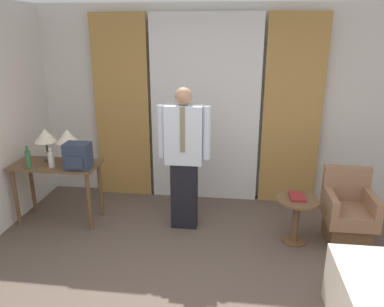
{
  "coord_description": "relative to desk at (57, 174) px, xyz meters",
  "views": [
    {
      "loc": [
        0.45,
        -2.48,
        2.35
      ],
      "look_at": [
        -0.05,
        1.53,
        1.01
      ],
      "focal_mm": 35.0,
      "sensor_mm": 36.0,
      "label": 1
    }
  ],
  "objects": [
    {
      "name": "desk",
      "position": [
        0.0,
        0.0,
        0.0
      ],
      "size": [
        1.07,
        0.51,
        0.78
      ],
      "color": "brown",
      "rests_on": "ground_plane"
    },
    {
      "name": "table_lamp_left",
      "position": [
        -0.14,
        0.1,
        0.46
      ],
      "size": [
        0.27,
        0.27,
        0.42
      ],
      "color": "#4C4238",
      "rests_on": "desk"
    },
    {
      "name": "wall_back",
      "position": [
        1.77,
        1.08,
        0.71
      ],
      "size": [
        10.0,
        0.06,
        2.7
      ],
      "color": "silver",
      "rests_on": "ground_plane"
    },
    {
      "name": "backpack",
      "position": [
        0.35,
        -0.12,
        0.29
      ],
      "size": [
        0.3,
        0.24,
        0.31
      ],
      "color": "#2D384C",
      "rests_on": "desk"
    },
    {
      "name": "table_lamp_right",
      "position": [
        0.14,
        0.1,
        0.46
      ],
      "size": [
        0.27,
        0.27,
        0.42
      ],
      "color": "#4C4238",
      "rests_on": "desk"
    },
    {
      "name": "bottle_near_edge",
      "position": [
        -0.24,
        -0.19,
        0.25
      ],
      "size": [
        0.07,
        0.07,
        0.28
      ],
      "color": "#336638",
      "rests_on": "desk"
    },
    {
      "name": "book",
      "position": [
        2.92,
        -0.15,
        -0.08
      ],
      "size": [
        0.16,
        0.24,
        0.03
      ],
      "color": "maroon",
      "rests_on": "side_table"
    },
    {
      "name": "side_table",
      "position": [
        2.92,
        -0.18,
        -0.27
      ],
      "size": [
        0.49,
        0.49,
        0.55
      ],
      "color": "brown",
      "rests_on": "ground_plane"
    },
    {
      "name": "curtain_sheer_center",
      "position": [
        1.77,
        0.95,
        0.65
      ],
      "size": [
        1.5,
        0.06,
        2.58
      ],
      "color": "white",
      "rests_on": "ground_plane"
    },
    {
      "name": "curtain_drape_right",
      "position": [
        2.94,
        0.95,
        0.65
      ],
      "size": [
        0.77,
        0.06,
        2.58
      ],
      "color": "#B28442",
      "rests_on": "ground_plane"
    },
    {
      "name": "armchair",
      "position": [
        3.52,
        -0.07,
        -0.31
      ],
      "size": [
        0.53,
        0.58,
        0.85
      ],
      "color": "brown",
      "rests_on": "ground_plane"
    },
    {
      "name": "bottle_by_lamp",
      "position": [
        0.01,
        -0.11,
        0.23
      ],
      "size": [
        0.07,
        0.07,
        0.23
      ],
      "color": "silver",
      "rests_on": "desk"
    },
    {
      "name": "person",
      "position": [
        1.6,
        0.04,
        0.31
      ],
      "size": [
        0.63,
        0.21,
        1.74
      ],
      "color": "black",
      "rests_on": "ground_plane"
    },
    {
      "name": "curtain_drape_left",
      "position": [
        0.59,
        0.95,
        0.65
      ],
      "size": [
        0.77,
        0.06,
        2.58
      ],
      "color": "#B28442",
      "rests_on": "ground_plane"
    }
  ]
}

